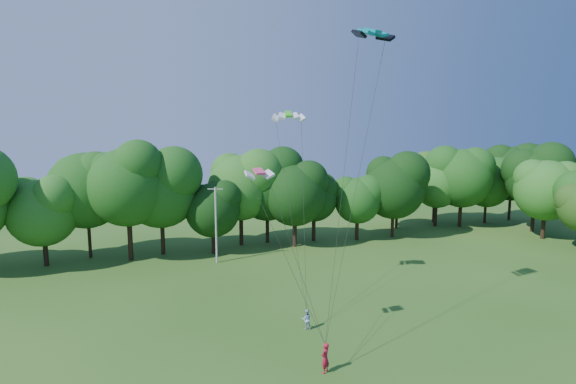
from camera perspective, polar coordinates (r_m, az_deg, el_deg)
name	(u,v)px	position (r m, az deg, el deg)	size (l,w,h in m)	color
utility_pole	(216,224)	(50.37, -9.13, -4.06)	(1.60, 0.74, 8.52)	#ACADA4
kite_flyer_left	(325,358)	(29.54, 4.73, -20.24)	(0.70, 0.46, 1.91)	#AE162D
kite_flyer_right	(307,319)	(34.98, 2.37, -15.83)	(0.74, 0.58, 1.52)	#9EBADC
kite_teal	(372,30)	(33.99, 10.68, 19.53)	(3.19, 1.84, 0.59)	#048089
kite_green	(288,114)	(39.35, 0.05, 9.88)	(3.03, 1.93, 0.63)	#35CA1E
kite_pink	(259,171)	(28.75, -3.72, 2.64)	(1.87, 0.95, 0.40)	#E23E70
tree_back_center	(267,179)	(57.88, -2.68, 1.66)	(9.22, 9.22, 13.41)	#2F2312
tree_back_east	(436,174)	(73.91, 18.24, 2.24)	(8.59, 8.59, 12.49)	#392117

